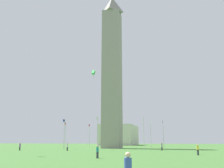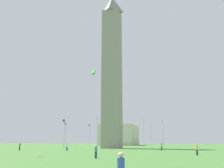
% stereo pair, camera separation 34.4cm
% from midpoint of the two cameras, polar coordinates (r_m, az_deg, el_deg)
% --- Properties ---
extents(ground_plane, '(260.00, 260.00, 0.00)m').
position_cam_midpoint_polar(ground_plane, '(75.40, 0.14, -14.66)').
color(ground_plane, '#3D6B2D').
extents(obelisk_monument, '(5.51, 5.51, 50.08)m').
position_cam_midpoint_polar(obelisk_monument, '(78.79, 0.13, 3.86)').
color(obelisk_monument, gray).
rests_on(obelisk_monument, ground).
extents(flagpole_n, '(1.12, 0.14, 7.94)m').
position_cam_midpoint_polar(flagpole_n, '(60.78, -3.27, -10.92)').
color(flagpole_n, silver).
rests_on(flagpole_n, ground).
extents(flagpole_ne, '(1.12, 0.14, 7.94)m').
position_cam_midpoint_polar(flagpole_ne, '(62.97, 7.45, -10.90)').
color(flagpole_ne, silver).
rests_on(flagpole_ne, ground).
extents(flagpole_e, '(1.12, 0.14, 7.94)m').
position_cam_midpoint_polar(flagpole_e, '(73.30, 11.90, -11.03)').
color(flagpole_e, silver).
rests_on(flagpole_e, ground).
extents(flagpole_se, '(1.12, 0.14, 7.94)m').
position_cam_midpoint_polar(flagpole_se, '(84.22, 9.10, -11.37)').
color(flagpole_se, silver).
rests_on(flagpole_se, ground).
extents(flagpole_s, '(1.12, 0.14, 7.94)m').
position_cam_midpoint_polar(flagpole_s, '(90.09, 2.42, -11.62)').
color(flagpole_s, silver).
rests_on(flagpole_s, ground).
extents(flagpole_sw, '(1.12, 0.14, 7.94)m').
position_cam_midpoint_polar(flagpole_sw, '(88.58, -5.09, -11.55)').
color(flagpole_sw, silver).
rests_on(flagpole_sw, ground).
extents(flagpole_w, '(1.12, 0.14, 7.94)m').
position_cam_midpoint_polar(flagpole_w, '(80.24, -10.63, -11.23)').
color(flagpole_w, silver).
rests_on(flagpole_w, ground).
extents(flagpole_nw, '(1.12, 0.14, 7.94)m').
position_cam_midpoint_polar(flagpole_nw, '(68.69, -10.89, -10.95)').
color(flagpole_nw, silver).
rests_on(flagpole_nw, ground).
extents(person_gray_shirt, '(0.32, 0.32, 1.77)m').
position_cam_midpoint_polar(person_gray_shirt, '(58.94, 11.56, -13.99)').
color(person_gray_shirt, '#2D2D38').
rests_on(person_gray_shirt, ground).
extents(person_yellow_shirt, '(0.32, 0.32, 1.62)m').
position_cam_midpoint_polar(person_yellow_shirt, '(40.91, 19.27, -14.18)').
color(person_yellow_shirt, '#2D2D38').
rests_on(person_yellow_shirt, ground).
extents(person_teal_shirt, '(0.32, 0.32, 1.60)m').
position_cam_midpoint_polar(person_teal_shirt, '(31.99, -3.43, -15.39)').
color(person_teal_shirt, '#2D2D38').
rests_on(person_teal_shirt, ground).
extents(person_purple_shirt, '(0.32, 0.32, 1.76)m').
position_cam_midpoint_polar(person_purple_shirt, '(62.01, -20.42, -13.41)').
color(person_purple_shirt, '#2D2D38').
rests_on(person_purple_shirt, ground).
extents(person_white_shirt, '(0.32, 0.32, 1.61)m').
position_cam_midpoint_polar(person_white_shirt, '(57.62, -10.21, -14.16)').
color(person_white_shirt, '#2D2D38').
rests_on(person_white_shirt, ground).
extents(kite_green_box, '(1.26, 0.76, 2.66)m').
position_cam_midpoint_polar(kite_green_box, '(72.89, -4.18, 2.70)').
color(kite_green_box, green).
extents(distant_building, '(28.58, 16.70, 10.22)m').
position_cam_midpoint_polar(distant_building, '(134.64, 1.96, -11.78)').
color(distant_building, beige).
rests_on(distant_building, ground).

